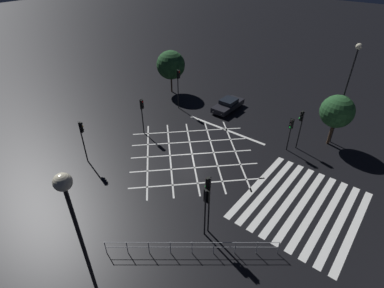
% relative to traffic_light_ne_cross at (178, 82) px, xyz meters
% --- Properties ---
extents(ground_plane, '(200.00, 200.00, 0.00)m').
position_rel_traffic_light_ne_cross_xyz_m(ground_plane, '(-6.20, -6.85, -3.27)').
color(ground_plane, black).
extents(road_markings, '(13.55, 20.86, 0.01)m').
position_rel_traffic_light_ne_cross_xyz_m(road_markings, '(-5.95, -13.93, -3.26)').
color(road_markings, silver).
rests_on(road_markings, ground_plane).
extents(traffic_light_ne_cross, '(0.36, 0.39, 4.60)m').
position_rel_traffic_light_ne_cross_xyz_m(traffic_light_ne_cross, '(0.00, 0.00, 0.00)').
color(traffic_light_ne_cross, black).
rests_on(traffic_light_ne_cross, ground_plane).
extents(traffic_light_sw_main, '(0.39, 0.36, 3.83)m').
position_rel_traffic_light_ne_cross_xyz_m(traffic_light_sw_main, '(-12.64, -13.09, -0.53)').
color(traffic_light_sw_main, black).
rests_on(traffic_light_sw_main, ground_plane).
extents(traffic_light_nw_main, '(0.39, 0.36, 3.91)m').
position_rel_traffic_light_ne_cross_xyz_m(traffic_light_nw_main, '(-12.65, -0.33, -0.47)').
color(traffic_light_nw_main, black).
rests_on(traffic_light_nw_main, ground_plane).
extents(traffic_light_sw_cross, '(0.36, 0.39, 4.59)m').
position_rel_traffic_light_ne_cross_xyz_m(traffic_light_sw_cross, '(-12.38, -13.04, -0.01)').
color(traffic_light_sw_cross, black).
rests_on(traffic_light_sw_cross, ground_plane).
extents(traffic_light_median_north, '(0.36, 0.39, 3.75)m').
position_rel_traffic_light_ne_cross_xyz_m(traffic_light_median_north, '(-6.39, -0.91, -0.58)').
color(traffic_light_median_north, black).
rests_on(traffic_light_median_north, ground_plane).
extents(traffic_light_se_main, '(0.39, 0.36, 3.31)m').
position_rel_traffic_light_ne_cross_xyz_m(traffic_light_se_main, '(-0.29, -13.27, -0.90)').
color(traffic_light_se_main, black).
rests_on(traffic_light_se_main, ground_plane).
extents(traffic_light_se_cross, '(0.36, 0.39, 3.84)m').
position_rel_traffic_light_ne_cross_xyz_m(traffic_light_se_cross, '(0.67, -13.75, -0.52)').
color(traffic_light_se_cross, black).
rests_on(traffic_light_se_cross, ground_plane).
extents(street_lamp_east, '(0.49, 0.49, 9.34)m').
position_rel_traffic_light_ne_cross_xyz_m(street_lamp_east, '(3.71, -15.99, 3.09)').
color(street_lamp_east, black).
rests_on(street_lamp_east, ground_plane).
extents(street_lamp_west, '(0.59, 0.59, 10.20)m').
position_rel_traffic_light_ne_cross_xyz_m(street_lamp_west, '(-20.51, -13.22, 4.24)').
color(street_lamp_west, black).
rests_on(street_lamp_west, ground_plane).
extents(street_tree_near, '(2.97, 2.97, 4.93)m').
position_rel_traffic_light_ne_cross_xyz_m(street_tree_near, '(3.24, -15.92, 0.17)').
color(street_tree_near, '#473323').
rests_on(street_tree_near, ground_plane).
extents(street_tree_far, '(3.50, 3.50, 5.27)m').
position_rel_traffic_light_ne_cross_xyz_m(street_tree_far, '(2.96, 3.78, 0.24)').
color(street_tree_far, '#473323').
rests_on(street_tree_far, ground_plane).
extents(waiting_car, '(4.39, 1.78, 1.24)m').
position_rel_traffic_light_ne_cross_xyz_m(waiting_car, '(3.24, -4.60, -2.67)').
color(waiting_car, black).
rests_on(waiting_car, ground_plane).
extents(pedestrian_railing, '(6.61, 8.29, 1.05)m').
position_rel_traffic_light_ne_cross_xyz_m(pedestrian_railing, '(-14.39, -13.38, -2.60)').
color(pedestrian_railing, '#9EA0A5').
rests_on(pedestrian_railing, ground_plane).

